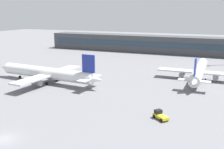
{
  "coord_description": "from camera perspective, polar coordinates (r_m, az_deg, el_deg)",
  "views": [
    {
      "loc": [
        33.34,
        -31.32,
        21.33
      ],
      "look_at": [
        3.27,
        40.0,
        3.0
      ],
      "focal_mm": 42.61,
      "sensor_mm": 36.0,
      "label": 1
    }
  ],
  "objects": [
    {
      "name": "ground_plane",
      "position": [
        81.57,
        -2.12,
        -1.85
      ],
      "size": [
        400.0,
        400.0,
        0.0
      ],
      "primitive_type": "plane",
      "color": "slate"
    },
    {
      "name": "airplane_mid",
      "position": [
        90.17,
        18.18,
        0.8
      ],
      "size": [
        25.91,
        37.31,
        9.23
      ],
      "color": "silver",
      "rests_on": "ground_plane"
    },
    {
      "name": "airplane_near",
      "position": [
        83.97,
        -13.93,
        0.31
      ],
      "size": [
        39.77,
        27.8,
        9.82
      ],
      "color": "silver",
      "rests_on": "ground_plane"
    },
    {
      "name": "baggage_tug_yellow",
      "position": [
        55.54,
        10.26,
        -8.6
      ],
      "size": [
        3.71,
        3.48,
        1.75
      ],
      "color": "yellow",
      "rests_on": "ground_plane"
    },
    {
      "name": "terminal_building",
      "position": [
        144.32,
        9.4,
        6.45
      ],
      "size": [
        120.93,
        12.13,
        9.0
      ],
      "color": "#3F4247",
      "rests_on": "ground_plane"
    }
  ]
}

